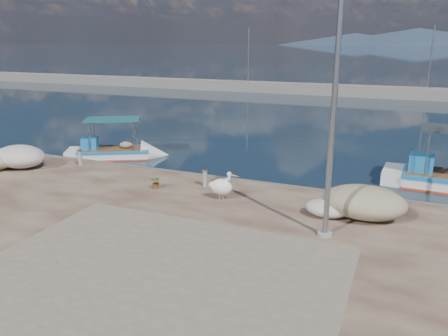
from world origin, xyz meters
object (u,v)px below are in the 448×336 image
boat_left (114,154)px  pelican (222,186)px  bollard_near (205,177)px  lamp_post (333,125)px

boat_left → pelican: (8.37, -4.94, 0.81)m
pelican → bollard_near: pelican is taller
pelican → lamp_post: 5.11m
pelican → bollard_near: bearing=131.1°
boat_left → lamp_post: lamp_post is taller
boat_left → bollard_near: size_ratio=7.43×
bollard_near → pelican: bearing=-43.2°
lamp_post → boat_left: bearing=152.2°
boat_left → lamp_post: 14.42m
lamp_post → bollard_near: bearing=152.5°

